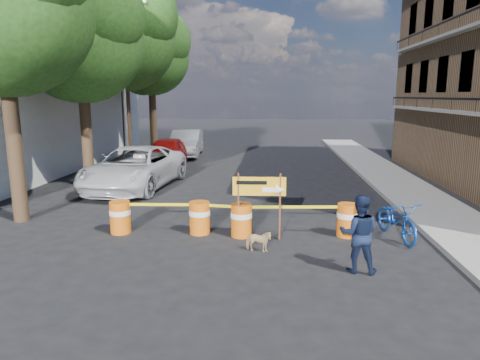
% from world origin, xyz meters
% --- Properties ---
extents(ground, '(120.00, 120.00, 0.00)m').
position_xyz_m(ground, '(0.00, 0.00, 0.00)').
color(ground, black).
rests_on(ground, ground).
extents(sidewalk_east, '(2.40, 40.00, 0.15)m').
position_xyz_m(sidewalk_east, '(6.20, 6.00, 0.07)').
color(sidewalk_east, gray).
rests_on(sidewalk_east, ground).
extents(tree_near, '(5.46, 5.20, 9.15)m').
position_xyz_m(tree_near, '(-6.73, 2.00, 6.36)').
color(tree_near, '#332316').
rests_on(tree_near, ground).
extents(tree_mid_a, '(5.25, 5.00, 8.68)m').
position_xyz_m(tree_mid_a, '(-6.74, 7.00, 6.01)').
color(tree_mid_a, '#332316').
rests_on(tree_mid_a, ground).
extents(tree_mid_b, '(5.67, 5.40, 9.62)m').
position_xyz_m(tree_mid_b, '(-6.73, 12.00, 6.71)').
color(tree_mid_b, '#332316').
rests_on(tree_mid_b, ground).
extents(tree_far, '(5.04, 4.80, 8.84)m').
position_xyz_m(tree_far, '(-6.74, 17.00, 6.22)').
color(tree_far, '#332316').
rests_on(tree_far, ground).
extents(streetlamp, '(1.25, 0.18, 8.00)m').
position_xyz_m(streetlamp, '(-5.93, 9.50, 4.38)').
color(streetlamp, gray).
rests_on(streetlamp, ground).
extents(barrel_far_left, '(0.58, 0.58, 0.90)m').
position_xyz_m(barrel_far_left, '(-3.36, 1.08, 0.47)').
color(barrel_far_left, '#C9580B').
rests_on(barrel_far_left, ground).
extents(barrel_mid_left, '(0.58, 0.58, 0.90)m').
position_xyz_m(barrel_mid_left, '(-1.15, 1.20, 0.47)').
color(barrel_mid_left, '#C9580B').
rests_on(barrel_mid_left, ground).
extents(barrel_mid_right, '(0.58, 0.58, 0.90)m').
position_xyz_m(barrel_mid_right, '(0.02, 1.04, 0.47)').
color(barrel_mid_right, '#C9580B').
rests_on(barrel_mid_right, ground).
extents(barrel_far_right, '(0.58, 0.58, 0.90)m').
position_xyz_m(barrel_far_right, '(2.89, 1.27, 0.47)').
color(barrel_far_right, '#C9580B').
rests_on(barrel_far_right, ground).
extents(detour_sign, '(1.39, 0.27, 1.79)m').
position_xyz_m(detour_sign, '(0.68, 0.83, 1.31)').
color(detour_sign, '#592D19').
rests_on(detour_sign, ground).
extents(pedestrian, '(0.92, 0.76, 1.71)m').
position_xyz_m(pedestrian, '(2.71, -1.14, 0.86)').
color(pedestrian, black).
rests_on(pedestrian, ground).
extents(bicycle, '(0.92, 1.19, 2.02)m').
position_xyz_m(bicycle, '(4.18, 1.20, 1.01)').
color(bicycle, '#1545AB').
rests_on(bicycle, ground).
extents(dog, '(0.69, 0.40, 0.55)m').
position_xyz_m(dog, '(0.52, -0.12, 0.28)').
color(dog, tan).
rests_on(dog, ground).
extents(suv_white, '(3.40, 6.34, 1.69)m').
position_xyz_m(suv_white, '(-4.80, 6.87, 0.85)').
color(suv_white, silver).
rests_on(suv_white, ground).
extents(sedan_red, '(2.25, 4.76, 1.57)m').
position_xyz_m(sedan_red, '(-4.80, 12.30, 0.79)').
color(sedan_red, maroon).
rests_on(sedan_red, ground).
extents(sedan_silver, '(2.10, 5.08, 1.64)m').
position_xyz_m(sedan_silver, '(-4.57, 16.42, 0.82)').
color(sedan_silver, '#B8BAC0').
rests_on(sedan_silver, ground).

